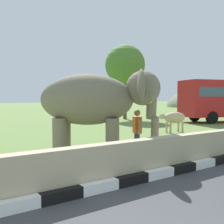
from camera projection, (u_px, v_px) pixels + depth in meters
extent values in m
cube|color=white|center=(15.00, 206.00, 4.83)|extent=(0.90, 0.20, 0.24)
cube|color=black|center=(61.00, 196.00, 5.34)|extent=(0.90, 0.20, 0.24)
cube|color=white|center=(100.00, 187.00, 5.85)|extent=(0.90, 0.20, 0.24)
cube|color=black|center=(132.00, 180.00, 6.36)|extent=(0.90, 0.20, 0.24)
cube|color=white|center=(159.00, 174.00, 6.87)|extent=(0.90, 0.20, 0.24)
cube|color=black|center=(183.00, 169.00, 7.38)|extent=(0.90, 0.20, 0.24)
cube|color=white|center=(203.00, 164.00, 7.90)|extent=(0.90, 0.20, 0.24)
cube|color=black|center=(221.00, 160.00, 8.41)|extent=(0.90, 0.20, 0.24)
cube|color=tan|center=(127.00, 161.00, 6.64)|extent=(28.00, 0.36, 1.00)
cylinder|color=#736B57|center=(112.00, 136.00, 9.47)|extent=(0.44, 0.44, 1.42)
cylinder|color=#736B57|center=(112.00, 140.00, 8.57)|extent=(0.44, 0.44, 1.42)
cylinder|color=#736B57|center=(64.00, 136.00, 9.48)|extent=(0.44, 0.44, 1.42)
cylinder|color=#736B57|center=(59.00, 140.00, 8.58)|extent=(0.44, 0.44, 1.42)
ellipsoid|color=#736B57|center=(87.00, 100.00, 8.96)|extent=(3.46, 3.09, 1.70)
sphere|color=#736B57|center=(143.00, 88.00, 8.93)|extent=(1.16, 1.16, 1.16)
ellipsoid|color=#D84C8C|center=(152.00, 84.00, 8.92)|extent=(0.66, 0.73, 0.44)
ellipsoid|color=#736B57|center=(137.00, 87.00, 9.70)|extent=(0.71, 0.87, 1.00)
ellipsoid|color=#736B57|center=(141.00, 85.00, 8.15)|extent=(0.71, 0.87, 1.00)
cylinder|color=#736B57|center=(152.00, 105.00, 8.96)|extent=(0.58, 0.63, 1.00)
cylinder|color=#736B57|center=(155.00, 128.00, 9.00)|extent=(0.42, 0.45, 0.83)
cone|color=beige|center=(149.00, 101.00, 9.23)|extent=(0.44, 0.54, 0.22)
cone|color=beige|center=(151.00, 102.00, 8.67)|extent=(0.44, 0.54, 0.22)
cylinder|color=navy|center=(136.00, 144.00, 9.61)|extent=(0.15, 0.15, 0.82)
cylinder|color=navy|center=(138.00, 145.00, 9.41)|extent=(0.15, 0.15, 0.82)
cube|color=#D85919|center=(137.00, 125.00, 9.47)|extent=(0.39, 0.46, 0.58)
cylinder|color=#9E7251|center=(135.00, 125.00, 9.73)|extent=(0.12, 0.12, 0.52)
cylinder|color=#9E7251|center=(139.00, 126.00, 9.22)|extent=(0.12, 0.13, 0.52)
sphere|color=#9E7251|center=(137.00, 113.00, 9.45)|extent=(0.23, 0.23, 0.23)
cylinder|color=black|center=(195.00, 116.00, 23.43)|extent=(1.04, 0.58, 1.00)
cylinder|color=black|center=(212.00, 118.00, 21.24)|extent=(1.04, 0.58, 1.00)
cylinder|color=tan|center=(171.00, 128.00, 15.53)|extent=(0.12, 0.12, 0.65)
cylinder|color=tan|center=(167.00, 127.00, 15.85)|extent=(0.12, 0.12, 0.65)
cylinder|color=tan|center=(183.00, 127.00, 15.94)|extent=(0.12, 0.12, 0.65)
cylinder|color=tan|center=(178.00, 126.00, 16.26)|extent=(0.12, 0.12, 0.65)
ellipsoid|color=tan|center=(175.00, 118.00, 15.86)|extent=(1.57, 0.80, 0.66)
ellipsoid|color=tan|center=(162.00, 116.00, 15.44)|extent=(0.43, 0.31, 0.32)
cylinder|color=brown|center=(125.00, 98.00, 25.95)|extent=(0.36, 0.36, 4.17)
sphere|color=#49762B|center=(125.00, 65.00, 25.78)|extent=(3.84, 3.84, 3.84)
ellipsoid|color=#686D59|center=(224.00, 107.00, 62.53)|extent=(29.11, 23.29, 10.29)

